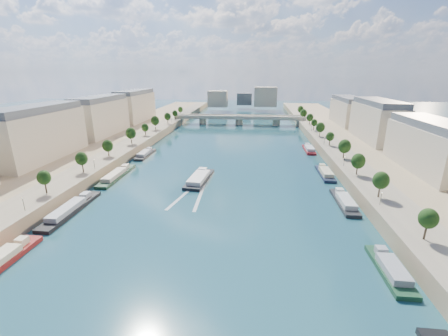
# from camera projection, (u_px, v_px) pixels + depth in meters

# --- Properties ---
(ground) EXTENTS (700.00, 700.00, 0.00)m
(ground) POSITION_uv_depth(u_px,v_px,m) (226.00, 163.00, 150.24)
(ground) COLOR #0D3439
(ground) RESTS_ON ground
(quay_left) EXTENTS (44.00, 520.00, 5.00)m
(quay_left) POSITION_uv_depth(u_px,v_px,m) (89.00, 155.00, 156.53)
(quay_left) COLOR #9E8460
(quay_left) RESTS_ON ground
(quay_right) EXTENTS (44.00, 520.00, 5.00)m
(quay_right) POSITION_uv_depth(u_px,v_px,m) (377.00, 163.00, 142.42)
(quay_right) COLOR #9E8460
(quay_right) RESTS_ON ground
(pave_left) EXTENTS (14.00, 520.00, 0.10)m
(pave_left) POSITION_uv_depth(u_px,v_px,m) (116.00, 151.00, 154.28)
(pave_left) COLOR gray
(pave_left) RESTS_ON quay_left
(pave_right) EXTENTS (14.00, 520.00, 0.10)m
(pave_right) POSITION_uv_depth(u_px,v_px,m) (345.00, 157.00, 143.11)
(pave_right) COLOR gray
(pave_right) RESTS_ON quay_right
(trees_left) EXTENTS (4.80, 268.80, 8.26)m
(trees_left) POSITION_uv_depth(u_px,v_px,m) (121.00, 140.00, 154.32)
(trees_left) COLOR #382B1E
(trees_left) RESTS_ON ground
(trees_right) EXTENTS (4.80, 268.80, 8.26)m
(trees_right) POSITION_uv_depth(u_px,v_px,m) (336.00, 141.00, 151.11)
(trees_right) COLOR #382B1E
(trees_right) RESTS_ON ground
(lamps_left) EXTENTS (0.36, 200.36, 4.28)m
(lamps_left) POSITION_uv_depth(u_px,v_px,m) (116.00, 151.00, 143.54)
(lamps_left) COLOR black
(lamps_left) RESTS_ON ground
(lamps_right) EXTENTS (0.36, 200.36, 4.28)m
(lamps_right) POSITION_uv_depth(u_px,v_px,m) (333.00, 149.00, 147.45)
(lamps_right) COLOR black
(lamps_right) RESTS_ON ground
(buildings_left) EXTENTS (16.00, 226.00, 23.20)m
(buildings_left) POSITION_uv_depth(u_px,v_px,m) (75.00, 124.00, 164.89)
(buildings_left) COLOR #BBA890
(buildings_left) RESTS_ON ground
(buildings_right) EXTENTS (16.00, 226.00, 23.20)m
(buildings_right) POSITION_uv_depth(u_px,v_px,m) (399.00, 130.00, 148.23)
(buildings_right) COLOR #BBA890
(buildings_right) RESTS_ON ground
(skyline) EXTENTS (79.00, 42.00, 22.00)m
(skyline) POSITION_uv_depth(u_px,v_px,m) (247.00, 98.00, 353.27)
(skyline) COLOR #BBA890
(skyline) RESTS_ON ground
(bridge) EXTENTS (112.00, 12.00, 8.15)m
(bridge) POSITION_uv_depth(u_px,v_px,m) (239.00, 119.00, 259.25)
(bridge) COLOR #C1B79E
(bridge) RESTS_ON ground
(tour_barge) EXTENTS (9.36, 25.63, 3.59)m
(tour_barge) POSITION_uv_depth(u_px,v_px,m) (199.00, 179.00, 126.30)
(tour_barge) COLOR black
(tour_barge) RESTS_ON ground
(wake) EXTENTS (10.74, 26.03, 0.04)m
(wake) POSITION_uv_depth(u_px,v_px,m) (191.00, 196.00, 110.79)
(wake) COLOR silver
(wake) RESTS_ON ground
(moored_barges_left) EXTENTS (5.00, 157.54, 3.60)m
(moored_barges_left) POSITION_uv_depth(u_px,v_px,m) (78.00, 205.00, 101.71)
(moored_barges_left) COLOR #182135
(moored_barges_left) RESTS_ON ground
(moored_barges_right) EXTENTS (5.00, 165.25, 3.60)m
(moored_barges_right) POSITION_uv_depth(u_px,v_px,m) (346.00, 205.00, 101.68)
(moored_barges_right) COLOR black
(moored_barges_right) RESTS_ON ground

